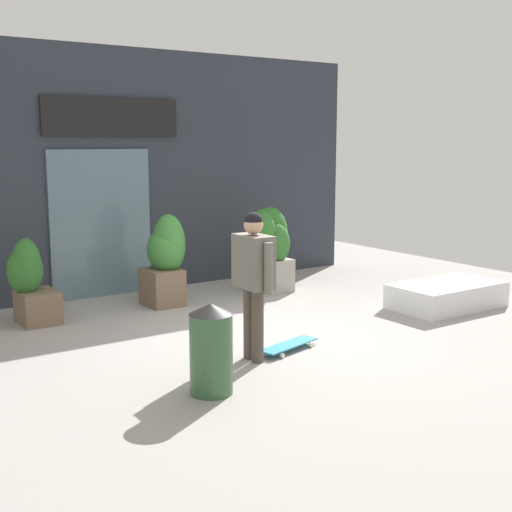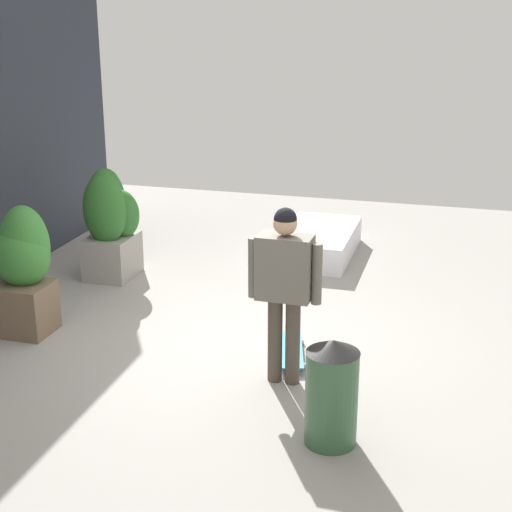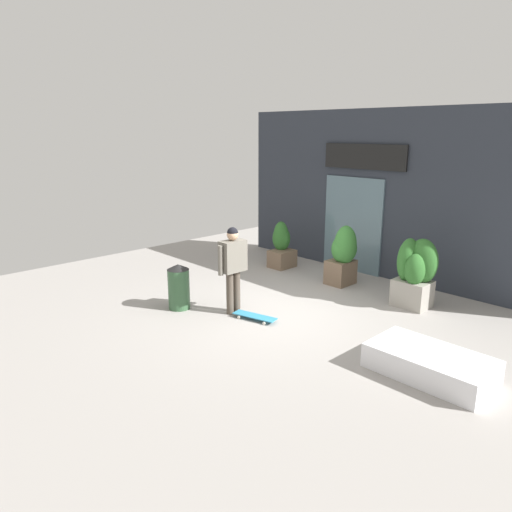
{
  "view_description": "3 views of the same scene",
  "coord_description": "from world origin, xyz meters",
  "px_view_note": "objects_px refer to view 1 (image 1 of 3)",
  "views": [
    {
      "loc": [
        -4.53,
        -6.48,
        2.32
      ],
      "look_at": [
        -0.31,
        -0.33,
        1.06
      ],
      "focal_mm": 47.95,
      "sensor_mm": 36.0,
      "label": 1
    },
    {
      "loc": [
        -6.64,
        -2.11,
        3.27
      ],
      "look_at": [
        -0.31,
        -0.33,
        1.06
      ],
      "focal_mm": 54.77,
      "sensor_mm": 36.0,
      "label": 2
    },
    {
      "loc": [
        5.59,
        -5.98,
        3.24
      ],
      "look_at": [
        -0.31,
        -0.33,
        1.06
      ],
      "focal_mm": 33.27,
      "sensor_mm": 36.0,
      "label": 3
    }
  ],
  "objects_px": {
    "planter_box_left": "(269,247)",
    "planter_box_right": "(166,258)",
    "skateboarder": "(253,271)",
    "planter_box_mid": "(30,282)",
    "skateboard": "(289,345)",
    "trash_bin": "(211,349)"
  },
  "relations": [
    {
      "from": "skateboard",
      "to": "trash_bin",
      "type": "xyz_separation_m",
      "value": [
        -1.38,
        -0.64,
        0.37
      ]
    },
    {
      "from": "skateboarder",
      "to": "planter_box_left",
      "type": "distance_m",
      "value": 3.41
    },
    {
      "from": "skateboard",
      "to": "planter_box_mid",
      "type": "height_order",
      "value": "planter_box_mid"
    },
    {
      "from": "planter_box_mid",
      "to": "trash_bin",
      "type": "bearing_deg",
      "value": -79.55
    },
    {
      "from": "skateboard",
      "to": "planter_box_mid",
      "type": "bearing_deg",
      "value": 110.91
    },
    {
      "from": "skateboard",
      "to": "planter_box_right",
      "type": "distance_m",
      "value": 2.81
    },
    {
      "from": "planter_box_mid",
      "to": "trash_bin",
      "type": "relative_size",
      "value": 1.29
    },
    {
      "from": "skateboarder",
      "to": "skateboard",
      "type": "relative_size",
      "value": 1.9
    },
    {
      "from": "planter_box_right",
      "to": "planter_box_mid",
      "type": "height_order",
      "value": "planter_box_right"
    },
    {
      "from": "skateboard",
      "to": "trash_bin",
      "type": "relative_size",
      "value": 0.98
    },
    {
      "from": "skateboard",
      "to": "planter_box_mid",
      "type": "distance_m",
      "value": 3.5
    },
    {
      "from": "skateboarder",
      "to": "planter_box_right",
      "type": "xyz_separation_m",
      "value": [
        0.39,
        2.79,
        -0.29
      ]
    },
    {
      "from": "skateboarder",
      "to": "trash_bin",
      "type": "bearing_deg",
      "value": -144.75
    },
    {
      "from": "skateboard",
      "to": "planter_box_right",
      "type": "xyz_separation_m",
      "value": [
        -0.12,
        2.74,
        0.62
      ]
    },
    {
      "from": "skateboarder",
      "to": "trash_bin",
      "type": "height_order",
      "value": "skateboarder"
    },
    {
      "from": "skateboard",
      "to": "planter_box_mid",
      "type": "relative_size",
      "value": 0.76
    },
    {
      "from": "planter_box_left",
      "to": "trash_bin",
      "type": "height_order",
      "value": "planter_box_left"
    },
    {
      "from": "planter_box_mid",
      "to": "trash_bin",
      "type": "distance_m",
      "value": 3.52
    },
    {
      "from": "planter_box_left",
      "to": "planter_box_right",
      "type": "bearing_deg",
      "value": 175.97
    },
    {
      "from": "planter_box_mid",
      "to": "planter_box_left",
      "type": "bearing_deg",
      "value": -3.25
    },
    {
      "from": "skateboard",
      "to": "planter_box_left",
      "type": "relative_size",
      "value": 0.64
    },
    {
      "from": "skateboard",
      "to": "planter_box_left",
      "type": "xyz_separation_m",
      "value": [
        1.59,
        2.62,
        0.64
      ]
    }
  ]
}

